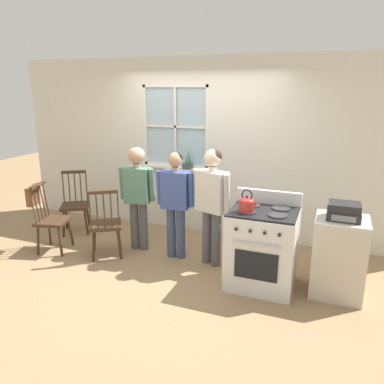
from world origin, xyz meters
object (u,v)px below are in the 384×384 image
(stove, at_px, (262,248))
(potted_plant, at_px, (187,164))
(chair_center_cluster, at_px, (75,205))
(stereo, at_px, (344,211))
(chair_near_wall, at_px, (105,225))
(side_counter, at_px, (339,257))
(person_adult_right, at_px, (212,196))
(person_elderly_left, at_px, (138,189))
(chair_by_window, at_px, (52,221))
(kettle, at_px, (247,204))
(handbag, at_px, (33,196))
(person_teen_center, at_px, (176,196))

(stove, relative_size, potted_plant, 3.63)
(chair_center_cluster, bearing_deg, stereo, -38.68)
(chair_near_wall, distance_m, side_counter, 2.97)
(person_adult_right, distance_m, stove, 0.91)
(person_elderly_left, bearing_deg, person_adult_right, -12.73)
(chair_by_window, height_order, person_adult_right, person_adult_right)
(chair_by_window, distance_m, side_counter, 3.78)
(chair_by_window, bearing_deg, chair_near_wall, -96.57)
(chair_near_wall, xyz_separation_m, stereo, (2.97, 0.06, 0.54))
(kettle, height_order, handbag, kettle)
(chair_near_wall, bearing_deg, chair_center_cluster, -64.72)
(person_elderly_left, distance_m, person_adult_right, 1.12)
(person_adult_right, distance_m, handbag, 2.51)
(potted_plant, bearing_deg, handbag, -139.91)
(chair_center_cluster, xyz_separation_m, person_elderly_left, (1.27, -0.22, 0.45))
(side_counter, bearing_deg, stove, -172.22)
(person_adult_right, bearing_deg, person_elderly_left, -165.85)
(person_elderly_left, bearing_deg, side_counter, -14.60)
(side_counter, height_order, stereo, stereo)
(stove, bearing_deg, person_teen_center, 164.43)
(stove, bearing_deg, person_elderly_left, 167.62)
(stove, relative_size, kettle, 4.39)
(handbag, bearing_deg, chair_by_window, 14.89)
(person_elderly_left, distance_m, handbag, 1.46)
(side_counter, bearing_deg, stereo, -90.00)
(chair_near_wall, relative_size, stereo, 2.87)
(person_adult_right, xyz_separation_m, side_counter, (1.54, -0.20, -0.48))
(person_adult_right, distance_m, side_counter, 1.63)
(stove, distance_m, kettle, 0.59)
(chair_center_cluster, distance_m, stove, 3.16)
(person_teen_center, relative_size, side_counter, 1.61)
(stove, xyz_separation_m, side_counter, (0.83, 0.11, -0.02))
(stove, xyz_separation_m, handbag, (-3.18, -0.15, 0.33))
(person_adult_right, height_order, potted_plant, person_adult_right)
(person_teen_center, relative_size, potted_plant, 4.86)
(person_teen_center, bearing_deg, chair_center_cluster, 166.91)
(person_teen_center, xyz_separation_m, stove, (1.23, -0.34, -0.39))
(person_adult_right, bearing_deg, kettle, -21.00)
(stereo, bearing_deg, stove, -173.64)
(chair_center_cluster, distance_m, potted_plant, 1.90)
(person_teen_center, distance_m, handbag, 2.01)
(chair_near_wall, bearing_deg, stereo, 147.90)
(person_adult_right, xyz_separation_m, stove, (0.71, -0.32, -0.46))
(chair_center_cluster, distance_m, side_counter, 3.95)
(kettle, bearing_deg, chair_near_wall, 175.23)
(kettle, bearing_deg, person_teen_center, 155.90)
(potted_plant, xyz_separation_m, stereo, (2.27, -1.22, -0.12))
(chair_by_window, relative_size, person_elderly_left, 0.66)
(chair_near_wall, bearing_deg, potted_plant, -151.70)
(person_adult_right, relative_size, potted_plant, 5.11)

